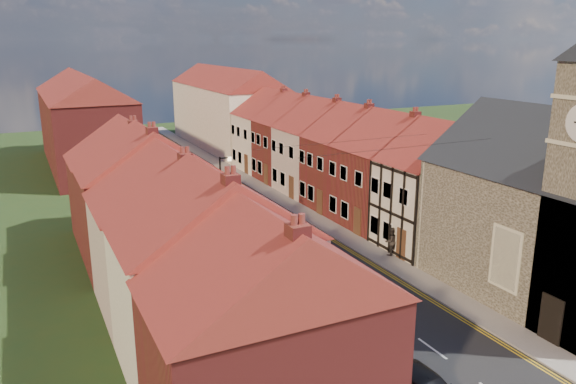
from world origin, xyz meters
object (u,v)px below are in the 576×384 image
Objects in this scene: church at (563,197)px; car_distant at (152,155)px; pedestrian_right at (391,241)px; car_mid at (235,231)px; lamppost at (222,193)px; pedestrian_left at (309,299)px; car_far at (166,164)px.

car_distant is (-11.47, 46.68, -5.25)m from church.
pedestrian_right is at bearing -91.23° from car_distant.
car_mid is 30.32m from car_distant.
car_mid is (-12.37, 16.37, -5.20)m from church.
car_mid is at bearing -21.02° from lamppost.
car_mid is 12.51m from pedestrian_left.
church is 2.53× the size of lamppost.
lamppost is 1.46× the size of car_mid.
pedestrian_right is (8.80, 5.11, 0.03)m from pedestrian_left.
lamppost is 1.34× the size of car_distant.
church is 43.21m from car_far.
pedestrian_right is (-4.26, 9.00, -4.81)m from church.
lamppost reaches higher than pedestrian_right.
pedestrian_left is at bearing -88.18° from car_mid.
church is at bearing 109.10° from pedestrian_right.
car_mid is at bearing 127.09° from church.
church is at bearing -47.95° from car_mid.
lamppost is 13.03m from pedestrian_left.
lamppost is at bearing 128.30° from church.
lamppost reaches higher than car_far.
church reaches higher than pedestrian_left.
lamppost is 2.99m from car_mid.
car_distant is 2.36× the size of pedestrian_right.
car_far is at bearing 104.96° from church.
car_mid is 25.09m from car_far.
car_distant is at bearing 105.23° from pedestrian_left.
church is 3.70× the size of car_mid.
pedestrian_right is (7.21, -37.67, 0.45)m from car_distant.
church reaches higher than pedestrian_right.
car_far is at bearing 85.16° from lamppost.
car_mid reaches higher than car_distant.
pedestrian_left reaches higher than car_mid.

